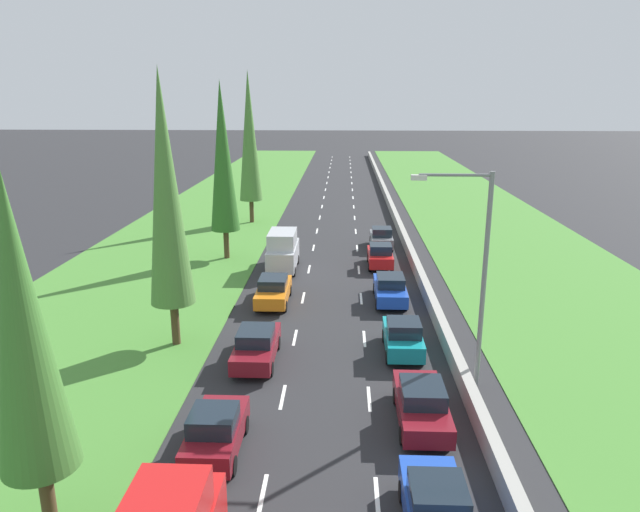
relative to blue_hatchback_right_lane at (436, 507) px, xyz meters
The scene contains 20 objects.
ground_plane 46.48m from the blue_hatchback_right_lane, 94.03° to the left, with size 300.00×300.00×0.00m, color #28282B.
grass_verge_left 49.02m from the blue_hatchback_right_lane, 108.95° to the left, with size 14.00×140.00×0.04m, color #478433.
grass_verge_right 47.67m from the blue_hatchback_right_lane, 76.55° to the left, with size 14.00×140.00×0.04m, color #478433.
median_barrier 46.42m from the blue_hatchback_right_lane, 87.00° to the left, with size 0.44×120.00×0.85m, color #9E9B93.
lane_markings 46.48m from the blue_hatchback_right_lane, 94.03° to the left, with size 3.64×116.00×0.01m.
blue_hatchback_right_lane is the anchor object (origin of this frame).
maroon_sedan_right_lane 5.64m from the blue_hatchback_right_lane, 86.65° to the left, with size 1.82×4.50×1.64m.
teal_hatchback_right_lane 11.74m from the blue_hatchback_right_lane, 88.88° to the left, with size 1.74×3.90×1.72m.
maroon_hatchback_left_lane 7.70m from the blue_hatchback_right_lane, 153.25° to the left, with size 1.74×3.90×1.72m.
blue_sedan_right_lane 18.93m from the blue_hatchback_right_lane, 89.51° to the left, with size 1.82×4.50×1.64m.
red_hatchback_right_lane 26.17m from the blue_hatchback_right_lane, 89.99° to the left, with size 1.74×3.90×1.72m.
maroon_sedan_left_lane 12.42m from the blue_hatchback_right_lane, 121.77° to the left, with size 1.82×4.50×1.64m.
orange_sedan_left_lane 19.54m from the blue_hatchback_right_lane, 110.01° to the left, with size 1.82×4.50×1.64m.
silver_van_left_lane 26.04m from the blue_hatchback_right_lane, 105.20° to the left, with size 1.96×4.90×2.82m.
grey_hatchback_right_lane 31.53m from the blue_hatchback_right_lane, 89.25° to the left, with size 1.74×3.90×1.72m.
poplar_tree_nearest 11.91m from the blue_hatchback_right_lane, behind, with size 2.05×2.05×10.16m.
poplar_tree_second 17.73m from the blue_hatchback_right_lane, 131.10° to the left, with size 2.13×2.13×13.13m.
poplar_tree_third 30.96m from the blue_hatchback_right_lane, 112.08° to the left, with size 2.12×2.12×12.95m.
poplar_tree_fourth 43.00m from the blue_hatchback_right_lane, 105.68° to the left, with size 2.15×2.15×14.14m.
street_light_mast 10.20m from the blue_hatchback_right_lane, 72.89° to the left, with size 3.20×0.28×9.00m.
Camera 1 is at (0.63, -0.07, 11.78)m, focal length 32.59 mm.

